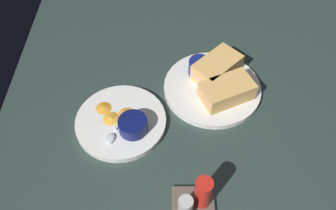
{
  "coord_description": "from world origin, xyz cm",
  "views": [
    {
      "loc": [
        11.73,
        53.76,
        71.68
      ],
      "look_at": [
        11.82,
        0.05,
        3.0
      ],
      "focal_mm": 37.34,
      "sensor_mm": 36.0,
      "label": 1
    }
  ],
  "objects_px": {
    "ramekin_light_gravy": "(133,125)",
    "condiment_caddy": "(196,201)",
    "spoon_by_gravy_ramekin": "(112,134)",
    "plate_sandwich_main": "(212,88)",
    "spoon_by_dark_ramekin": "(215,80)",
    "sandwich_half_near": "(227,91)",
    "plate_chips_companion": "(121,121)",
    "ramekin_dark_sauce": "(200,67)",
    "sandwich_half_far": "(217,67)"
  },
  "relations": [
    {
      "from": "ramekin_light_gravy",
      "to": "condiment_caddy",
      "type": "distance_m",
      "value": 0.24
    },
    {
      "from": "ramekin_light_gravy",
      "to": "spoon_by_gravy_ramekin",
      "type": "bearing_deg",
      "value": 19.51
    },
    {
      "from": "plate_sandwich_main",
      "to": "spoon_by_dark_ramekin",
      "type": "xyz_separation_m",
      "value": [
        -0.01,
        -0.02,
        0.01
      ]
    },
    {
      "from": "sandwich_half_near",
      "to": "spoon_by_gravy_ramekin",
      "type": "height_order",
      "value": "sandwich_half_near"
    },
    {
      "from": "spoon_by_dark_ramekin",
      "to": "condiment_caddy",
      "type": "xyz_separation_m",
      "value": [
        0.07,
        0.35,
        0.01
      ]
    },
    {
      "from": "spoon_by_dark_ramekin",
      "to": "spoon_by_gravy_ramekin",
      "type": "xyz_separation_m",
      "value": [
        0.26,
        0.18,
        0.0
      ]
    },
    {
      "from": "spoon_by_dark_ramekin",
      "to": "plate_chips_companion",
      "type": "height_order",
      "value": "spoon_by_dark_ramekin"
    },
    {
      "from": "condiment_caddy",
      "to": "plate_sandwich_main",
      "type": "bearing_deg",
      "value": -100.37
    },
    {
      "from": "sandwich_half_near",
      "to": "ramekin_dark_sauce",
      "type": "height_order",
      "value": "sandwich_half_near"
    },
    {
      "from": "spoon_by_dark_ramekin",
      "to": "plate_chips_companion",
      "type": "distance_m",
      "value": 0.28
    },
    {
      "from": "plate_sandwich_main",
      "to": "sandwich_half_far",
      "type": "height_order",
      "value": "sandwich_half_far"
    },
    {
      "from": "sandwich_half_near",
      "to": "condiment_caddy",
      "type": "xyz_separation_m",
      "value": [
        0.09,
        0.29,
        -0.01
      ]
    },
    {
      "from": "ramekin_light_gravy",
      "to": "spoon_by_gravy_ramekin",
      "type": "distance_m",
      "value": 0.05
    },
    {
      "from": "plate_chips_companion",
      "to": "condiment_caddy",
      "type": "distance_m",
      "value": 0.28
    },
    {
      "from": "ramekin_dark_sauce",
      "to": "sandwich_half_near",
      "type": "bearing_deg",
      "value": 127.41
    },
    {
      "from": "ramekin_light_gravy",
      "to": "plate_sandwich_main",
      "type": "bearing_deg",
      "value": -145.4
    },
    {
      "from": "sandwich_half_far",
      "to": "ramekin_light_gravy",
      "type": "relative_size",
      "value": 2.06
    },
    {
      "from": "sandwich_half_near",
      "to": "spoon_by_gravy_ramekin",
      "type": "bearing_deg",
      "value": 22.89
    },
    {
      "from": "sandwich_half_far",
      "to": "spoon_by_gravy_ramekin",
      "type": "height_order",
      "value": "sandwich_half_far"
    },
    {
      "from": "ramekin_dark_sauce",
      "to": "ramekin_light_gravy",
      "type": "bearing_deg",
      "value": 47.95
    },
    {
      "from": "ramekin_dark_sauce",
      "to": "spoon_by_dark_ramekin",
      "type": "xyz_separation_m",
      "value": [
        -0.04,
        0.03,
        -0.02
      ]
    },
    {
      "from": "plate_sandwich_main",
      "to": "plate_chips_companion",
      "type": "bearing_deg",
      "value": 25.19
    },
    {
      "from": "plate_chips_companion",
      "to": "spoon_by_gravy_ramekin",
      "type": "xyz_separation_m",
      "value": [
        0.02,
        0.05,
        0.01
      ]
    },
    {
      "from": "ramekin_dark_sauce",
      "to": "spoon_by_dark_ramekin",
      "type": "bearing_deg",
      "value": 145.09
    },
    {
      "from": "sandwich_half_near",
      "to": "spoon_by_dark_ramekin",
      "type": "bearing_deg",
      "value": -67.32
    },
    {
      "from": "plate_sandwich_main",
      "to": "condiment_caddy",
      "type": "distance_m",
      "value": 0.33
    },
    {
      "from": "sandwich_half_far",
      "to": "condiment_caddy",
      "type": "bearing_deg",
      "value": 78.68
    },
    {
      "from": "sandwich_half_far",
      "to": "spoon_by_gravy_ramekin",
      "type": "distance_m",
      "value": 0.33
    },
    {
      "from": "ramekin_light_gravy",
      "to": "plate_chips_companion",
      "type": "bearing_deg",
      "value": -39.81
    },
    {
      "from": "plate_sandwich_main",
      "to": "condiment_caddy",
      "type": "relative_size",
      "value": 2.72
    },
    {
      "from": "ramekin_light_gravy",
      "to": "sandwich_half_near",
      "type": "bearing_deg",
      "value": -156.41
    },
    {
      "from": "spoon_by_gravy_ramekin",
      "to": "condiment_caddy",
      "type": "relative_size",
      "value": 1.03
    },
    {
      "from": "plate_sandwich_main",
      "to": "sandwich_half_near",
      "type": "relative_size",
      "value": 1.73
    },
    {
      "from": "ramekin_dark_sauce",
      "to": "plate_chips_companion",
      "type": "xyz_separation_m",
      "value": [
        0.2,
        0.16,
        -0.03
      ]
    },
    {
      "from": "plate_sandwich_main",
      "to": "plate_chips_companion",
      "type": "height_order",
      "value": "same"
    },
    {
      "from": "sandwich_half_near",
      "to": "ramekin_dark_sauce",
      "type": "bearing_deg",
      "value": -52.59
    },
    {
      "from": "plate_chips_companion",
      "to": "sandwich_half_far",
      "type": "bearing_deg",
      "value": -147.8
    },
    {
      "from": "sandwich_half_far",
      "to": "ramekin_light_gravy",
      "type": "distance_m",
      "value": 0.28
    },
    {
      "from": "sandwich_half_far",
      "to": "plate_chips_companion",
      "type": "xyz_separation_m",
      "value": [
        0.25,
        0.16,
        -0.03
      ]
    },
    {
      "from": "sandwich_half_far",
      "to": "spoon_by_dark_ramekin",
      "type": "height_order",
      "value": "sandwich_half_far"
    },
    {
      "from": "plate_sandwich_main",
      "to": "spoon_by_gravy_ramekin",
      "type": "bearing_deg",
      "value": 31.95
    },
    {
      "from": "sandwich_half_near",
      "to": "plate_chips_companion",
      "type": "distance_m",
      "value": 0.28
    },
    {
      "from": "sandwich_half_near",
      "to": "ramekin_light_gravy",
      "type": "bearing_deg",
      "value": 23.59
    },
    {
      "from": "spoon_by_gravy_ramekin",
      "to": "spoon_by_dark_ramekin",
      "type": "bearing_deg",
      "value": -145.95
    },
    {
      "from": "sandwich_half_far",
      "to": "ramekin_dark_sauce",
      "type": "relative_size",
      "value": 2.43
    },
    {
      "from": "sandwich_half_far",
      "to": "condiment_caddy",
      "type": "distance_m",
      "value": 0.38
    },
    {
      "from": "sandwich_half_far",
      "to": "spoon_by_dark_ramekin",
      "type": "relative_size",
      "value": 1.63
    },
    {
      "from": "condiment_caddy",
      "to": "ramekin_dark_sauce",
      "type": "bearing_deg",
      "value": -94.25
    },
    {
      "from": "spoon_by_gravy_ramekin",
      "to": "sandwich_half_near",
      "type": "bearing_deg",
      "value": -157.11
    },
    {
      "from": "plate_sandwich_main",
      "to": "ramekin_dark_sauce",
      "type": "height_order",
      "value": "ramekin_dark_sauce"
    }
  ]
}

